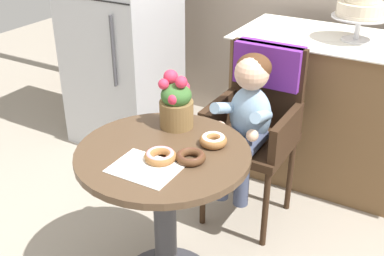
# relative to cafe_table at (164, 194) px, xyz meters

# --- Properties ---
(cafe_table) EXTENTS (0.72, 0.72, 0.72)m
(cafe_table) POSITION_rel_cafe_table_xyz_m (0.00, 0.00, 0.00)
(cafe_table) COLOR #4C3826
(cafe_table) RESTS_ON ground
(wicker_chair) EXTENTS (0.42, 0.45, 0.95)m
(wicker_chair) POSITION_rel_cafe_table_xyz_m (0.11, 0.75, 0.13)
(wicker_chair) COLOR #332114
(wicker_chair) RESTS_ON ground
(seated_child) EXTENTS (0.27, 0.32, 0.73)m
(seated_child) POSITION_rel_cafe_table_xyz_m (0.11, 0.60, 0.17)
(seated_child) COLOR #8CADCC
(seated_child) RESTS_ON ground
(paper_napkin) EXTENTS (0.26, 0.20, 0.00)m
(paper_napkin) POSITION_rel_cafe_table_xyz_m (0.02, -0.15, 0.21)
(paper_napkin) COLOR white
(paper_napkin) RESTS_ON cafe_table
(donut_front) EXTENTS (0.12, 0.12, 0.04)m
(donut_front) POSITION_rel_cafe_table_xyz_m (0.15, 0.15, 0.24)
(donut_front) COLOR #936033
(donut_front) RESTS_ON cafe_table
(donut_mid) EXTENTS (0.12, 0.12, 0.03)m
(donut_mid) POSITION_rel_cafe_table_xyz_m (0.14, -0.01, 0.23)
(donut_mid) COLOR #4C2D19
(donut_mid) RESTS_ON cafe_table
(donut_side) EXTENTS (0.13, 0.13, 0.04)m
(donut_side) POSITION_rel_cafe_table_xyz_m (0.03, -0.07, 0.23)
(donut_side) COLOR #936033
(donut_side) RESTS_ON cafe_table
(flower_vase) EXTENTS (0.15, 0.15, 0.25)m
(flower_vase) POSITION_rel_cafe_table_xyz_m (-0.07, 0.22, 0.32)
(flower_vase) COLOR brown
(flower_vase) RESTS_ON cafe_table
(display_counter) EXTENTS (1.56, 0.62, 0.90)m
(display_counter) POSITION_rel_cafe_table_xyz_m (0.55, 1.30, -0.05)
(display_counter) COLOR brown
(display_counter) RESTS_ON ground
(tiered_cake_stand) EXTENTS (0.30, 0.30, 0.28)m
(tiered_cake_stand) POSITION_rel_cafe_table_xyz_m (0.44, 1.30, 0.57)
(tiered_cake_stand) COLOR silver
(tiered_cake_stand) RESTS_ON display_counter
(refrigerator) EXTENTS (0.64, 0.63, 1.70)m
(refrigerator) POSITION_rel_cafe_table_xyz_m (-1.05, 1.10, 0.34)
(refrigerator) COLOR #B7BABF
(refrigerator) RESTS_ON ground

